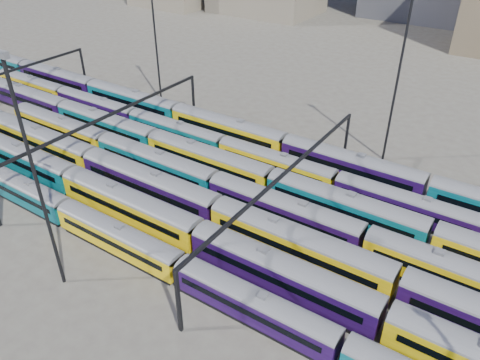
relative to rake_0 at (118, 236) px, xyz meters
The scene contains 13 objects.
ground 15.58m from the rake_0, 77.04° to the left, with size 500.00×500.00×0.00m, color #48433D.
rake_0 is the anchor object (origin of this frame).
rake_1 5.88m from the rake_0, 121.51° to the left, with size 109.81×3.21×5.42m.
rake_2 12.21m from the rake_0, 55.07° to the left, with size 135.79×3.31×5.59m.
rake_3 20.25m from the rake_0, 47.82° to the left, with size 106.05×3.11×5.23m.
rake_4 21.88m from the rake_0, 66.09° to the left, with size 128.79×3.14×5.29m.
rake_5 25.90m from the rake_0, 74.89° to the left, with size 133.61×2.79×4.69m.
rake_6 30.49m from the rake_0, 100.21° to the left, with size 152.29×3.18×5.36m.
gantry_1 22.76m from the rake_0, 137.81° to the left, with size 0.35×40.35×8.03m.
gantry_2 20.62m from the rake_0, 48.11° to the left, with size 0.35×40.35×8.03m.
mast_1 46.99m from the rake_0, 125.66° to the left, with size 1.40×0.50×25.60m.
mast_2 13.62m from the rake_0, 102.46° to the right, with size 1.40×0.50×25.60m.
mast_3 44.67m from the rake_0, 64.68° to the left, with size 1.40×0.50×25.60m.
Camera 1 is at (31.90, -42.51, 36.93)m, focal length 35.00 mm.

